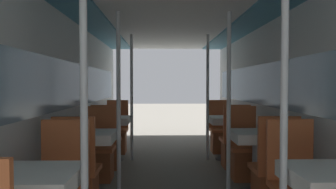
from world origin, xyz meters
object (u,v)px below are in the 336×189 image
(chair_right_far_1, at_px, (244,157))
(chair_left_near_1, at_px, (78,184))
(dining_table_right_1, at_px, (256,141))
(chair_right_far_2, at_px, (221,137))
(support_pole_right_0, at_px, (284,119))
(support_pole_right_2, at_px, (208,97))
(dining_table_right_0, at_px, (334,187))
(chair_right_near_2, at_px, (234,149))
(support_pole_left_0, at_px, (84,119))
(chair_left_far_1, at_px, (100,158))
(dining_table_right_2, at_px, (227,124))
(chair_left_near_2, at_px, (107,149))
(chair_left_far_2, at_px, (117,137))
(support_pole_left_1, at_px, (119,103))
(dining_table_left_1, at_px, (90,142))
(support_pole_left_2, at_px, (132,97))
(support_pole_right_1, at_px, (229,103))
(dining_table_left_2, at_px, (112,124))
(chair_right_near_1, at_px, (273,182))

(chair_right_far_1, bearing_deg, chair_left_near_1, 30.47)
(dining_table_right_1, bearing_deg, chair_right_far_2, 90.00)
(support_pole_right_0, height_order, support_pole_right_2, same)
(dining_table_right_0, relative_size, chair_right_near_2, 0.74)
(support_pole_left_0, height_order, chair_left_near_1, support_pole_left_0)
(chair_left_near_1, relative_size, chair_left_far_1, 1.00)
(chair_right_far_2, bearing_deg, dining_table_right_2, 90.00)
(chair_left_near_2, height_order, chair_right_near_2, same)
(chair_left_far_2, distance_m, dining_table_right_2, 2.06)
(support_pole_left_0, bearing_deg, chair_right_near_2, 60.50)
(dining_table_right_0, xyz_separation_m, support_pole_right_2, (-0.33, 3.44, 0.45))
(support_pole_left_1, distance_m, dining_table_right_2, 2.41)
(support_pole_left_0, height_order, chair_right_near_2, support_pole_left_0)
(chair_left_far_1, relative_size, chair_left_near_2, 1.00)
(dining_table_left_1, bearing_deg, support_pole_left_2, 79.06)
(dining_table_right_1, bearing_deg, dining_table_left_1, 180.00)
(support_pole_left_0, xyz_separation_m, dining_table_right_0, (1.62, 0.00, -0.45))
(chair_left_near_2, height_order, chair_left_far_2, same)
(dining_table_left_1, distance_m, support_pole_right_1, 1.69)
(support_pole_left_1, distance_m, chair_left_far_2, 2.45)
(support_pole_left_1, bearing_deg, support_pole_left_2, 90.00)
(dining_table_left_1, relative_size, dining_table_left_2, 1.00)
(chair_right_far_1, height_order, support_pole_right_2, support_pole_right_2)
(support_pole_left_2, relative_size, support_pole_right_1, 1.00)
(support_pole_left_0, height_order, chair_right_far_1, support_pole_left_0)
(support_pole_left_2, bearing_deg, chair_right_near_1, -54.76)
(dining_table_left_1, relative_size, dining_table_right_1, 1.00)
(support_pole_right_0, relative_size, chair_right_near_2, 2.17)
(dining_table_right_0, bearing_deg, chair_left_near_1, 149.62)
(support_pole_right_2, bearing_deg, chair_right_far_2, 59.96)
(chair_right_near_2, bearing_deg, chair_right_far_2, 90.00)
(chair_left_far_1, relative_size, support_pole_right_1, 0.46)
(dining_table_right_1, height_order, chair_right_far_1, chair_right_far_1)
(support_pole_left_0, distance_m, dining_table_left_1, 1.81)
(chair_right_near_2, bearing_deg, chair_left_near_2, 180.00)
(dining_table_left_1, bearing_deg, dining_table_right_0, -41.36)
(support_pole_left_1, bearing_deg, chair_right_near_2, 35.24)
(chair_left_far_1, distance_m, chair_left_far_2, 1.72)
(dining_table_left_2, distance_m, support_pole_left_2, 0.56)
(support_pole_left_0, distance_m, dining_table_right_1, 2.41)
(support_pole_right_2, bearing_deg, chair_left_far_1, -144.76)
(chair_left_near_1, bearing_deg, dining_table_left_1, 90.00)
(chair_left_near_1, distance_m, dining_table_right_0, 2.29)
(support_pole_left_1, distance_m, chair_right_far_2, 2.92)
(chair_right_near_1, height_order, dining_table_right_2, chair_right_near_1)
(chair_left_far_2, xyz_separation_m, dining_table_right_1, (1.96, -2.30, 0.31))
(dining_table_left_1, xyz_separation_m, dining_table_right_2, (1.96, 1.72, 0.00))
(chair_left_far_1, relative_size, chair_left_far_2, 1.00)
(support_pole_left_2, bearing_deg, support_pole_left_0, -90.00)
(chair_left_far_1, height_order, support_pole_left_2, support_pole_left_2)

